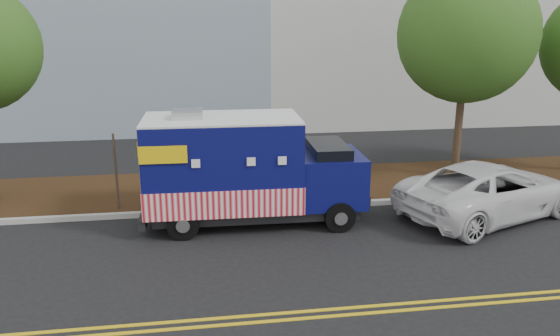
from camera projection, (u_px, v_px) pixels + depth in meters
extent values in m
plane|color=black|center=(258.00, 229.00, 14.92)|extent=(120.00, 120.00, 0.00)
cube|color=#9E9E99|center=(252.00, 209.00, 16.24)|extent=(120.00, 0.18, 0.15)
cube|color=black|center=(246.00, 187.00, 18.23)|extent=(120.00, 4.00, 0.15)
cube|color=gold|center=(283.00, 313.00, 10.69)|extent=(120.00, 0.10, 0.01)
cube|color=gold|center=(285.00, 320.00, 10.45)|extent=(120.00, 0.10, 0.01)
cylinder|color=#38281C|center=(458.00, 126.00, 18.72)|extent=(0.26, 0.26, 3.91)
sphere|color=#2B5818|center=(467.00, 34.00, 17.89)|extent=(4.53, 4.53, 4.53)
cube|color=#473828|center=(116.00, 174.00, 15.76)|extent=(0.06, 0.06, 2.40)
cube|color=black|center=(256.00, 208.00, 15.33)|extent=(5.58, 2.00, 0.28)
cube|color=#0B0D4F|center=(223.00, 162.00, 14.85)|extent=(4.20, 2.36, 2.37)
cube|color=red|center=(224.00, 191.00, 15.08)|extent=(4.24, 2.42, 0.74)
cube|color=white|center=(221.00, 118.00, 14.52)|extent=(4.20, 2.36, 0.06)
cube|color=#B7B7BA|center=(187.00, 114.00, 14.38)|extent=(0.81, 0.81, 0.22)
cube|color=#0B0D4F|center=(329.00, 177.00, 15.36)|extent=(1.83, 2.16, 1.38)
cube|color=black|center=(328.00, 154.00, 15.18)|extent=(1.03, 1.95, 0.64)
cube|color=black|center=(360.00, 191.00, 15.60)|extent=(0.12, 1.98, 0.30)
cube|color=black|center=(146.00, 211.00, 14.95)|extent=(0.23, 2.23, 0.28)
cube|color=#B7B7BA|center=(144.00, 163.00, 14.58)|extent=(0.08, 1.78, 1.88)
cube|color=#B7B7BA|center=(232.00, 150.00, 16.00)|extent=(1.78, 0.08, 1.09)
cube|color=yellow|center=(163.00, 155.00, 13.40)|extent=(1.19, 0.05, 0.44)
cube|color=yellow|center=(169.00, 135.00, 15.64)|extent=(1.19, 0.05, 0.44)
cylinder|color=black|center=(340.00, 217.00, 14.64)|extent=(0.84, 0.29, 0.83)
cylinder|color=black|center=(324.00, 193.00, 16.56)|extent=(0.84, 0.29, 0.83)
cylinder|color=black|center=(183.00, 224.00, 14.13)|extent=(0.84, 0.29, 0.83)
cylinder|color=black|center=(186.00, 199.00, 16.05)|extent=(0.84, 0.29, 0.83)
imported|color=silver|center=(490.00, 190.00, 15.68)|extent=(6.23, 4.47, 1.58)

